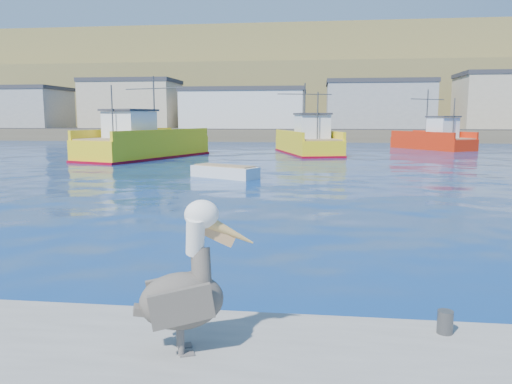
# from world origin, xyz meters

# --- Properties ---
(ground) EXTENTS (260.00, 260.00, 0.00)m
(ground) POSITION_xyz_m (0.00, 0.00, 0.00)
(ground) COLOR navy
(ground) RESTS_ON ground
(dock_bollards) EXTENTS (36.20, 0.20, 0.30)m
(dock_bollards) POSITION_xyz_m (0.60, -3.40, 0.65)
(dock_bollards) COLOR #4C4C4C
(dock_bollards) RESTS_ON dock
(far_shore) EXTENTS (200.00, 81.00, 24.00)m
(far_shore) POSITION_xyz_m (0.00, 109.20, 8.98)
(far_shore) COLOR brown
(far_shore) RESTS_ON ground
(trawler_yellow_a) EXTENTS (8.19, 13.44, 6.70)m
(trawler_yellow_a) POSITION_xyz_m (-12.74, 29.29, 1.12)
(trawler_yellow_a) COLOR yellow
(trawler_yellow_a) RESTS_ON ground
(trawler_yellow_b) EXTENTS (6.63, 11.41, 6.45)m
(trawler_yellow_b) POSITION_xyz_m (0.40, 35.60, 1.01)
(trawler_yellow_b) COLOR yellow
(trawler_yellow_b) RESTS_ON ground
(boat_orange) EXTENTS (7.66, 9.18, 6.15)m
(boat_orange) POSITION_xyz_m (13.20, 43.86, 1.06)
(boat_orange) COLOR red
(boat_orange) RESTS_ON ground
(skiff_mid) EXTENTS (4.00, 2.96, 0.83)m
(skiff_mid) POSITION_xyz_m (-3.71, 16.94, 0.27)
(skiff_mid) COLOR silver
(skiff_mid) RESTS_ON ground
(pelican) EXTENTS (1.43, 0.91, 1.81)m
(pelican) POSITION_xyz_m (-0.15, -4.27, 1.27)
(pelican) COLOR #595451
(pelican) RESTS_ON dock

